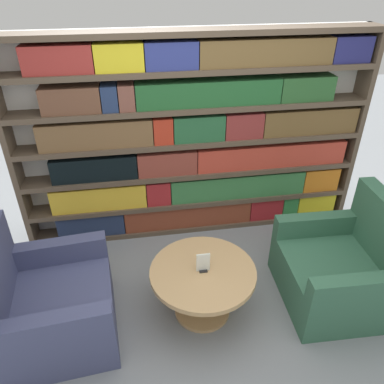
# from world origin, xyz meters

# --- Properties ---
(ground_plane) EXTENTS (14.00, 14.00, 0.00)m
(ground_plane) POSITION_xyz_m (0.00, 0.00, 0.00)
(ground_plane) COLOR gray
(bookshelf) EXTENTS (3.38, 0.30, 2.02)m
(bookshelf) POSITION_xyz_m (0.04, 1.51, 0.98)
(bookshelf) COLOR silver
(bookshelf) RESTS_ON ground_plane
(armchair_left) EXTENTS (0.92, 0.96, 0.92)m
(armchair_left) POSITION_xyz_m (-1.30, 0.27, 0.30)
(armchair_left) COLOR #42476B
(armchair_left) RESTS_ON ground_plane
(armchair_right) EXTENTS (0.88, 0.92, 0.92)m
(armchair_right) POSITION_xyz_m (1.07, 0.27, 0.30)
(armchair_right) COLOR #336047
(armchair_right) RESTS_ON ground_plane
(coffee_table) EXTENTS (0.83, 0.83, 0.46)m
(coffee_table) POSITION_xyz_m (-0.12, 0.29, 0.33)
(coffee_table) COLOR tan
(coffee_table) RESTS_ON ground_plane
(table_sign) EXTENTS (0.10, 0.06, 0.16)m
(table_sign) POSITION_xyz_m (-0.12, 0.29, 0.53)
(table_sign) COLOR black
(table_sign) RESTS_ON coffee_table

